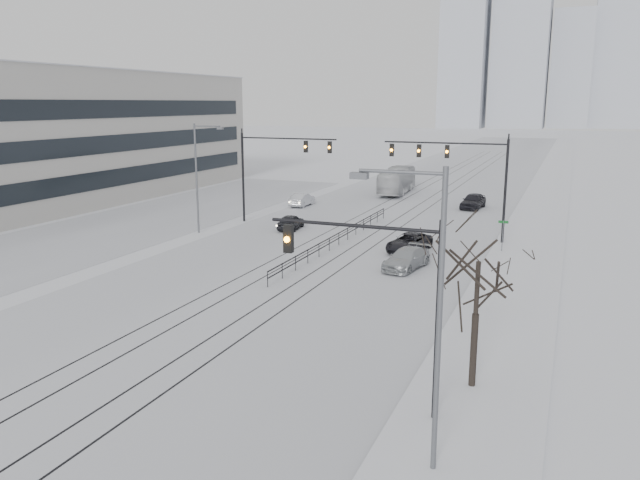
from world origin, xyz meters
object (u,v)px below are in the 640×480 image
(sedan_nb_front, at_px, (409,243))
(sedan_nb_right, at_px, (406,259))
(sedan_nb_far, at_px, (473,201))
(bare_tree, at_px, (478,275))
(sedan_sb_outer, at_px, (302,200))
(box_truck, at_px, (397,181))
(traffic_mast_near, at_px, (391,288))
(sedan_sb_inner, at_px, (291,222))

(sedan_nb_front, xyz_separation_m, sedan_nb_right, (1.04, -4.82, 0.01))
(sedan_nb_front, bearing_deg, sedan_nb_far, 94.90)
(bare_tree, height_order, sedan_nb_front, bare_tree)
(sedan_nb_front, distance_m, sedan_nb_right, 4.93)
(sedan_nb_front, relative_size, sedan_nb_far, 1.01)
(sedan_sb_outer, bearing_deg, bare_tree, 121.00)
(sedan_nb_far, xyz_separation_m, box_truck, (-10.19, 7.87, 0.71))
(traffic_mast_near, relative_size, bare_tree, 1.15)
(bare_tree, bearing_deg, box_truck, 108.35)
(sedan_nb_front, bearing_deg, bare_tree, -60.98)
(sedan_nb_front, height_order, box_truck, box_truck)
(traffic_mast_near, relative_size, sedan_sb_outer, 1.72)
(traffic_mast_near, xyz_separation_m, sedan_nb_far, (-3.90, 44.89, -3.77))
(sedan_nb_far, bearing_deg, sedan_nb_right, -84.59)
(traffic_mast_near, bearing_deg, sedan_nb_right, 102.59)
(sedan_sb_inner, distance_m, sedan_nb_right, 15.29)
(sedan_sb_outer, xyz_separation_m, sedan_nb_far, (16.89, 5.11, 0.12))
(sedan_nb_right, height_order, box_truck, box_truck)
(sedan_sb_inner, xyz_separation_m, box_truck, (2.62, 24.64, 0.85))
(sedan_sb_inner, height_order, box_truck, box_truck)
(sedan_nb_far, bearing_deg, sedan_sb_outer, -156.89)
(sedan_nb_front, distance_m, box_truck, 30.05)
(sedan_nb_right, height_order, sedan_nb_far, sedan_nb_far)
(sedan_nb_front, height_order, sedan_nb_far, sedan_nb_far)
(bare_tree, distance_m, sedan_sb_inner, 31.81)
(sedan_nb_front, relative_size, sedan_nb_right, 1.02)
(box_truck, bearing_deg, traffic_mast_near, 101.27)
(bare_tree, relative_size, sedan_sb_inner, 1.59)
(traffic_mast_near, relative_size, sedan_nb_right, 1.53)
(sedan_sb_outer, bearing_deg, sedan_sb_inner, 108.00)
(sedan_nb_far, bearing_deg, sedan_sb_inner, -121.10)
(bare_tree, height_order, box_truck, bare_tree)
(bare_tree, bearing_deg, sedan_sb_outer, 122.24)
(sedan_sb_outer, relative_size, box_truck, 0.38)
(sedan_sb_inner, xyz_separation_m, sedan_nb_far, (12.81, 16.77, 0.14))
(sedan_nb_front, bearing_deg, sedan_sb_outer, 143.27)
(bare_tree, bearing_deg, sedan_nb_right, 112.47)
(traffic_mast_near, relative_size, box_truck, 0.65)
(traffic_mast_near, xyz_separation_m, bare_tree, (2.41, 3.00, -0.07))
(sedan_nb_right, distance_m, sedan_nb_far, 25.68)
(box_truck, bearing_deg, sedan_sb_outer, 59.03)
(sedan_sb_outer, distance_m, sedan_nb_far, 17.64)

